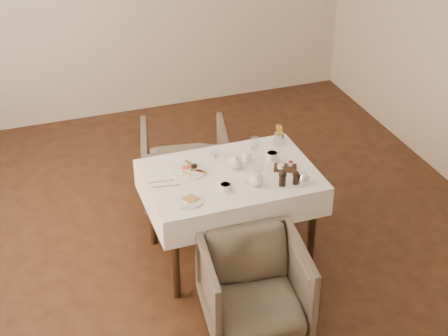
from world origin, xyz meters
TOP-DOWN VIEW (x-y plane):
  - table at (-0.06, -0.28)m, footprint 1.28×0.88m
  - armchair_near at (-0.16, -1.06)m, footprint 0.77×0.79m
  - armchair_far at (-0.15, 0.62)m, footprint 0.89×0.90m
  - breakfast_plate at (-0.34, -0.14)m, footprint 0.27×0.27m
  - side_plate at (-0.46, -0.54)m, footprint 0.19×0.19m
  - teapot_centre at (0.00, -0.22)m, footprint 0.18×0.16m
  - teapot_front at (0.06, -0.49)m, footprint 0.17×0.14m
  - creamer at (0.13, -0.14)m, footprint 0.08×0.08m
  - teacup_near at (-0.17, -0.49)m, footprint 0.12×0.12m
  - teacup_far at (0.31, -0.20)m, footprint 0.14×0.14m
  - glass_left at (-0.09, 0.00)m, footprint 0.08×0.08m
  - glass_mid at (0.16, -0.30)m, footprint 0.07×0.07m
  - glass_right at (0.26, 0.02)m, footprint 0.08×0.08m
  - condiment_board at (0.36, -0.35)m, footprint 0.20×0.18m
  - pepper_mill_left at (0.24, -0.55)m, footprint 0.08×0.08m
  - pepper_mill_right at (0.34, -0.56)m, footprint 0.07×0.07m
  - silver_pot at (0.40, -0.59)m, footprint 0.11×0.09m
  - fries_cup at (0.46, 0.02)m, footprint 0.08×0.08m
  - cutlery_fork at (-0.57, -0.22)m, footprint 0.20×0.04m
  - cutlery_knife at (-0.55, -0.29)m, footprint 0.21×0.05m

SIDE VIEW (x-z plane):
  - armchair_near at x=-0.16m, z-range 0.00..0.65m
  - armchair_far at x=-0.15m, z-range 0.00..0.69m
  - table at x=-0.06m, z-range 0.26..1.02m
  - cutlery_fork at x=-0.57m, z-range 0.76..0.76m
  - cutlery_knife at x=-0.55m, z-range 0.76..0.76m
  - side_plate at x=-0.46m, z-range 0.75..0.77m
  - breakfast_plate at x=-0.34m, z-range 0.75..0.78m
  - condiment_board at x=0.36m, z-range 0.75..0.79m
  - teacup_near at x=-0.17m, z-range 0.75..0.81m
  - teacup_far at x=0.31m, z-range 0.75..0.82m
  - creamer at x=0.13m, z-range 0.76..0.84m
  - glass_left at x=-0.09m, z-range 0.76..0.84m
  - glass_mid at x=0.16m, z-range 0.76..0.85m
  - glass_right at x=0.26m, z-range 0.76..0.85m
  - pepper_mill_right at x=0.34m, z-range 0.76..0.86m
  - silver_pot at x=0.40m, z-range 0.76..0.87m
  - teapot_centre at x=0.00m, z-range 0.76..0.87m
  - teapot_front at x=0.06m, z-range 0.76..0.87m
  - pepper_mill_left at x=0.24m, z-range 0.76..0.88m
  - fries_cup at x=0.46m, z-range 0.74..0.92m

